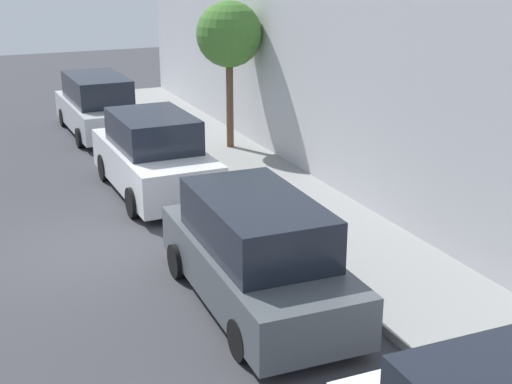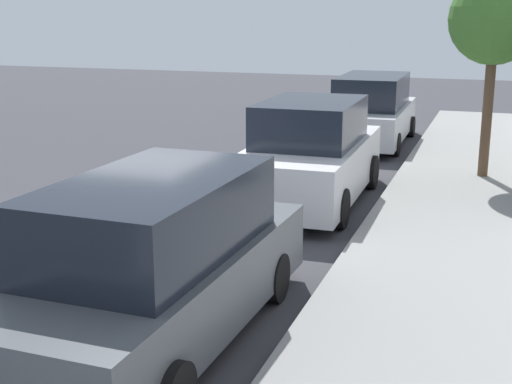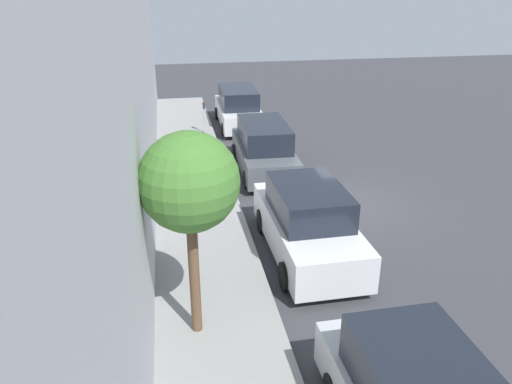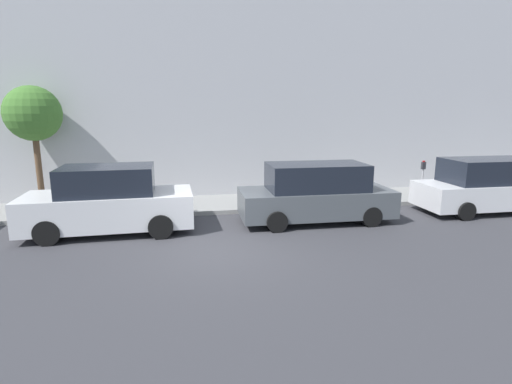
{
  "view_description": "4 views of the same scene",
  "coord_description": "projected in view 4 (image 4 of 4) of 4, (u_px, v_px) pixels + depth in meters",
  "views": [
    {
      "loc": [
        -2.29,
        -13.41,
        5.72
      ],
      "look_at": [
        3.29,
        -0.71,
        1.0
      ],
      "focal_mm": 50.0,
      "sensor_mm": 36.0,
      "label": 1
    },
    {
      "loc": [
        5.57,
        -10.05,
        3.65
      ],
      "look_at": [
        2.2,
        -0.32,
        1.0
      ],
      "focal_mm": 50.0,
      "sensor_mm": 36.0,
      "label": 2
    },
    {
      "loc": [
        5.57,
        14.25,
        6.89
      ],
      "look_at": [
        3.17,
        0.84,
        1.0
      ],
      "focal_mm": 35.0,
      "sensor_mm": 36.0,
      "label": 3
    },
    {
      "loc": [
        -9.88,
        0.93,
        3.6
      ],
      "look_at": [
        2.37,
        -1.48,
        1.0
      ],
      "focal_mm": 28.0,
      "sensor_mm": 36.0,
      "label": 4
    }
  ],
  "objects": [
    {
      "name": "ground_plane",
      "position": [
        218.0,
        250.0,
        10.4
      ],
      "size": [
        60.0,
        60.0,
        0.0
      ],
      "primitive_type": "plane",
      "color": "#38383D"
    },
    {
      "name": "parked_minivan_second",
      "position": [
        316.0,
        194.0,
        12.88
      ],
      "size": [
        2.03,
        4.95,
        1.9
      ],
      "color": "#4C5156",
      "rests_on": "ground_plane"
    },
    {
      "name": "parking_meter_near",
      "position": [
        423.0,
        175.0,
        15.57
      ],
      "size": [
        0.11,
        0.15,
        1.49
      ],
      "color": "#ADADB2",
      "rests_on": "sidewalk"
    },
    {
      "name": "street_tree",
      "position": [
        33.0,
        114.0,
        13.7
      ],
      "size": [
        1.89,
        1.89,
        4.25
      ],
      "color": "brown",
      "rests_on": "sidewalk"
    },
    {
      "name": "parked_suv_third",
      "position": [
        109.0,
        202.0,
        11.73
      ],
      "size": [
        2.08,
        4.83,
        1.98
      ],
      "color": "silver",
      "rests_on": "ground_plane"
    },
    {
      "name": "sidewalk",
      "position": [
        205.0,
        205.0,
        15.03
      ],
      "size": [
        2.67,
        32.0,
        0.15
      ],
      "color": "gray",
      "rests_on": "ground_plane"
    },
    {
      "name": "parked_minivan_nearest",
      "position": [
        488.0,
        186.0,
        14.14
      ],
      "size": [
        2.02,
        4.93,
        1.9
      ],
      "color": "silver",
      "rests_on": "ground_plane"
    }
  ]
}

